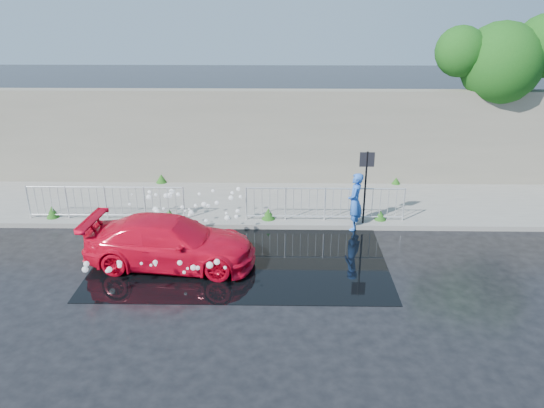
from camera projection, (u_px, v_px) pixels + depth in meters
The scene contains 13 objects.
ground at pixel (220, 274), 14.01m from camera, with size 90.00×90.00×0.00m, color black.
pavement at pixel (235, 203), 18.63m from camera, with size 30.00×4.00×0.15m, color slate.
curb at pixel (230, 226), 16.77m from camera, with size 30.00×0.25×0.16m, color slate.
retaining_wall at pixel (239, 137), 20.00m from camera, with size 30.00×0.60×3.50m, color slate.
puddle at pixel (242, 257), 14.93m from camera, with size 8.00×5.00×0.01m, color black.
sign_post at pixel (366, 176), 16.19m from camera, with size 0.45×0.06×2.50m.
tree at pixel (507, 58), 18.99m from camera, with size 5.04×2.95×6.33m.
railing_left at pixel (106, 201), 16.92m from camera, with size 5.05×0.05×1.10m.
railing_right at pixel (325, 203), 16.80m from camera, with size 5.05×0.05×1.10m.
weeds at pixel (219, 202), 17.98m from camera, with size 12.17×3.93×0.40m.
water_spray at pixel (177, 220), 15.40m from camera, with size 3.61×5.38×1.05m.
red_car at pixel (171, 242), 14.29m from camera, with size 1.86×4.59×1.33m, color red.
person at pixel (355, 202), 16.40m from camera, with size 0.67×0.44×1.84m, color blue.
Camera 1 is at (1.59, -12.32, 6.87)m, focal length 35.00 mm.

